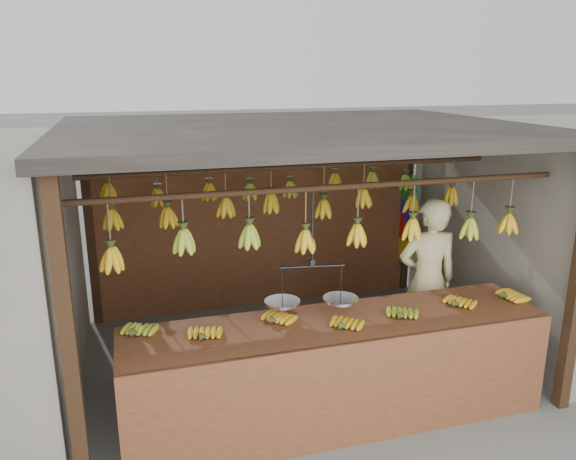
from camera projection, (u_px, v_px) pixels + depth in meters
name	position (u px, v px, depth m)	size (l,w,h in m)	color
ground	(296.00, 357.00, 5.85)	(80.00, 80.00, 0.00)	#5B5B57
stall	(287.00, 165.00, 5.62)	(4.30, 3.30, 2.40)	black
counter	(343.00, 350.00, 4.52)	(3.52, 0.80, 0.96)	brown
hanging_bananas	(297.00, 207.00, 5.41)	(3.60, 2.21, 0.39)	gold
balance_scale	(312.00, 295.00, 4.57)	(0.76, 0.36, 0.95)	black
vendor	(427.00, 281.00, 5.62)	(0.62, 0.41, 1.70)	beige
bag_bundles	(407.00, 219.00, 7.35)	(0.08, 0.26, 1.19)	#199926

